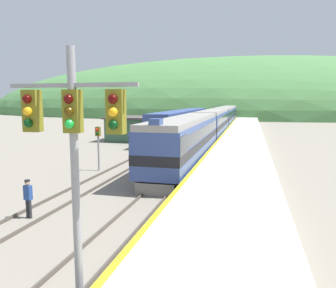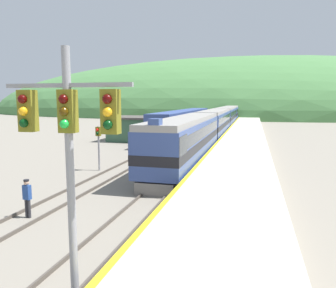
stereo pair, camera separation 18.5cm
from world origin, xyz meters
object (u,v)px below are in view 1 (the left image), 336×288
object	(u,v)px
signal_post_siding	(98,139)
express_train_lead_car	(186,139)
carriage_fourth	(231,113)
signal_mast_main	(73,139)
carriage_third	(225,116)
carriage_second	(214,123)
siding_train	(183,123)
track_worker	(28,196)

from	to	relation	value
signal_post_siding	express_train_lead_car	bearing A→B (deg)	31.21
carriage_fourth	signal_mast_main	world-z (taller)	signal_mast_main
carriage_third	carriage_fourth	world-z (taller)	same
carriage_fourth	signal_mast_main	xyz separation A→B (m)	(1.10, -82.09, 2.35)
carriage_third	signal_mast_main	bearing A→B (deg)	-88.97
carriage_second	carriage_fourth	bearing A→B (deg)	90.00
signal_mast_main	signal_post_siding	xyz separation A→B (m)	(-7.33, 16.10, -2.06)
siding_train	carriage_fourth	bearing A→B (deg)	83.32
siding_train	signal_mast_main	distance (m)	42.16
carriage_second	carriage_fourth	xyz separation A→B (m)	(0.00, 41.42, 0.00)
carriage_fourth	siding_train	xyz separation A→B (m)	(-4.73, -40.41, -0.18)
track_worker	siding_train	bearing A→B (deg)	90.00
carriage_fourth	siding_train	size ratio (longest dim) A/B	0.67
express_train_lead_car	carriage_third	world-z (taller)	express_train_lead_car
carriage_third	carriage_fourth	distance (m)	20.71
signal_mast_main	track_worker	distance (m)	8.91
signal_mast_main	signal_post_siding	bearing A→B (deg)	114.47
carriage_fourth	signal_post_siding	distance (m)	66.28
express_train_lead_car	signal_mast_main	world-z (taller)	signal_mast_main
track_worker	signal_mast_main	bearing A→B (deg)	-44.55
express_train_lead_car	siding_train	size ratio (longest dim) A/B	0.66
express_train_lead_car	carriage_fourth	world-z (taller)	express_train_lead_car
express_train_lead_car	carriage_third	distance (m)	41.50
express_train_lead_car	carriage_second	world-z (taller)	express_train_lead_car
siding_train	signal_post_siding	bearing A→B (deg)	-93.34
carriage_second	siding_train	world-z (taller)	carriage_second
signal_mast_main	signal_post_siding	distance (m)	17.81
carriage_fourth	track_worker	world-z (taller)	carriage_fourth
carriage_third	siding_train	world-z (taller)	carriage_third
carriage_second	siding_train	xyz separation A→B (m)	(-4.73, 1.01, -0.18)
carriage_fourth	signal_post_siding	xyz separation A→B (m)	(-6.22, -65.99, 0.29)
signal_post_siding	track_worker	xyz separation A→B (m)	(1.49, -10.36, -1.46)
carriage_third	siding_train	bearing A→B (deg)	-103.51
express_train_lead_car	carriage_fourth	xyz separation A→B (m)	(0.00, 62.22, -0.01)
siding_train	signal_mast_main	xyz separation A→B (m)	(5.84, -41.68, 2.52)
signal_mast_main	signal_post_siding	world-z (taller)	signal_mast_main
express_train_lead_car	signal_post_siding	world-z (taller)	express_train_lead_car
signal_post_siding	track_worker	size ratio (longest dim) A/B	1.90
express_train_lead_car	carriage_second	xyz separation A→B (m)	(0.00, 20.79, -0.01)
express_train_lead_car	carriage_second	distance (m)	20.79
express_train_lead_car	siding_train	world-z (taller)	express_train_lead_car
carriage_third	signal_mast_main	distance (m)	61.43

